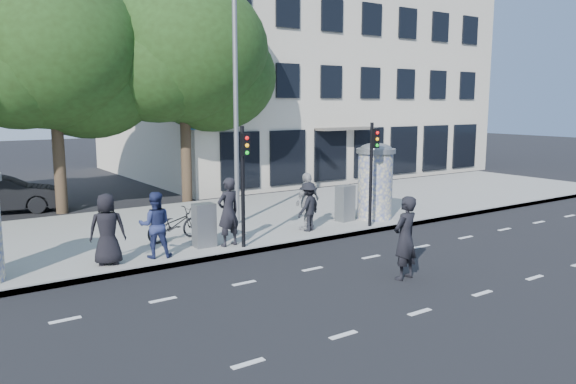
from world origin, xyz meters
TOP-DOWN VIEW (x-y plane):
  - ground at (0.00, 0.00)m, footprint 120.00×120.00m
  - sidewalk at (0.00, 7.50)m, footprint 40.00×8.00m
  - curb at (0.00, 3.55)m, footprint 40.00×0.10m
  - lane_dash_near at (0.00, -2.20)m, footprint 32.00×0.12m
  - lane_dash_far at (0.00, 1.40)m, footprint 32.00×0.12m
  - ad_column_right at (5.20, 4.70)m, footprint 1.36×1.36m
  - traffic_pole_near at (-0.60, 3.79)m, footprint 0.22×0.31m
  - traffic_pole_far at (4.20, 3.79)m, footprint 0.22×0.31m
  - street_lamp at (0.80, 6.63)m, footprint 0.25×0.93m
  - tree_near_left at (-3.50, 12.70)m, footprint 6.80×6.80m
  - tree_center at (1.50, 12.30)m, footprint 7.00×7.00m
  - building at (12.00, 19.99)m, footprint 20.30×15.85m
  - ped_a at (-4.28, 4.23)m, footprint 1.03×0.84m
  - ped_b at (-0.90, 4.18)m, footprint 0.78×0.57m
  - ped_c at (-3.05, 4.20)m, footprint 1.02×0.91m
  - ped_d at (2.10, 4.43)m, footprint 1.15×0.91m
  - ped_e at (2.17, 4.57)m, footprint 1.21×0.89m
  - man_road at (1.34, -0.47)m, footprint 0.81×0.60m
  - bicycle at (-1.91, 5.65)m, footprint 0.94×1.89m
  - cabinet_left at (-1.50, 4.50)m, footprint 0.60×0.45m
  - cabinet_right at (4.05, 4.95)m, footprint 0.64×0.50m
  - car_mid at (-5.39, 14.03)m, footprint 2.38×4.58m

SIDE VIEW (x-z plane):
  - ground at x=0.00m, z-range 0.00..0.00m
  - lane_dash_near at x=0.00m, z-range 0.00..0.01m
  - lane_dash_far at x=0.00m, z-range 0.00..0.01m
  - sidewalk at x=0.00m, z-range 0.00..0.15m
  - curb at x=0.00m, z-range -0.01..0.15m
  - bicycle at x=-1.91m, z-range 0.15..1.10m
  - car_mid at x=-5.39m, z-range 0.00..1.44m
  - cabinet_right at x=4.05m, z-range 0.15..1.38m
  - cabinet_left at x=-1.50m, z-range 0.15..1.38m
  - ped_d at x=2.10m, z-range 0.15..1.71m
  - man_road at x=1.34m, z-range 0.00..2.01m
  - ped_c at x=-3.05m, z-range 0.15..1.89m
  - ped_a at x=-4.28m, z-range 0.15..1.97m
  - ped_e at x=2.17m, z-range 0.15..1.99m
  - ped_b at x=-0.90m, z-range 0.15..2.11m
  - ad_column_right at x=5.20m, z-range 0.21..2.86m
  - traffic_pole_near at x=-0.60m, z-range 0.53..3.93m
  - traffic_pole_far at x=4.20m, z-range 0.53..3.93m
  - street_lamp at x=0.80m, z-range 0.79..8.79m
  - building at x=12.00m, z-range -0.01..11.99m
  - tree_near_left at x=-3.50m, z-range 1.58..10.55m
  - tree_center at x=1.50m, z-range 1.66..10.96m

